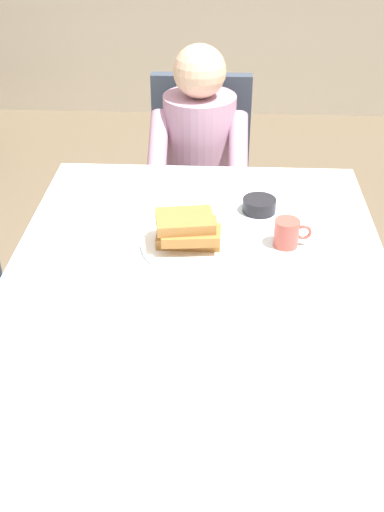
% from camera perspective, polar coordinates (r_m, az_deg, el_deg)
% --- Properties ---
extents(ground_plane, '(14.00, 14.00, 0.00)m').
position_cam_1_polar(ground_plane, '(2.24, 0.40, -17.93)').
color(ground_plane, brown).
extents(dining_table_main, '(1.12, 1.52, 0.74)m').
position_cam_1_polar(dining_table_main, '(1.78, 0.48, -4.68)').
color(dining_table_main, silver).
rests_on(dining_table_main, ground).
extents(chair_diner, '(0.44, 0.45, 0.93)m').
position_cam_1_polar(chair_diner, '(2.85, 0.74, 7.93)').
color(chair_diner, '#384251').
rests_on(chair_diner, ground).
extents(diner_person, '(0.40, 0.43, 1.12)m').
position_cam_1_polar(diner_person, '(2.65, 0.64, 9.21)').
color(diner_person, '#B2849E').
rests_on(diner_person, ground).
extents(plate_breakfast, '(0.28, 0.28, 0.02)m').
position_cam_1_polar(plate_breakfast, '(1.87, -0.35, 0.96)').
color(plate_breakfast, white).
rests_on(plate_breakfast, dining_table_main).
extents(breakfast_stack, '(0.20, 0.16, 0.09)m').
position_cam_1_polar(breakfast_stack, '(1.84, -0.39, 2.40)').
color(breakfast_stack, '#A36B33').
rests_on(breakfast_stack, plate_breakfast).
extents(cup_coffee, '(0.11, 0.08, 0.08)m').
position_cam_1_polar(cup_coffee, '(1.89, 8.70, 2.09)').
color(cup_coffee, '#B24C42').
rests_on(cup_coffee, dining_table_main).
extents(bowl_butter, '(0.11, 0.11, 0.04)m').
position_cam_1_polar(bowl_butter, '(2.07, 6.16, 4.63)').
color(bowl_butter, black).
rests_on(bowl_butter, dining_table_main).
extents(syrup_pitcher, '(0.08, 0.08, 0.07)m').
position_cam_1_polar(syrup_pitcher, '(2.01, -6.24, 4.27)').
color(syrup_pitcher, silver).
rests_on(syrup_pitcher, dining_table_main).
extents(fork_left_of_plate, '(0.03, 0.18, 0.00)m').
position_cam_1_polar(fork_left_of_plate, '(1.87, -6.19, 0.64)').
color(fork_left_of_plate, silver).
rests_on(fork_left_of_plate, dining_table_main).
extents(knife_right_of_plate, '(0.02, 0.20, 0.00)m').
position_cam_1_polar(knife_right_of_plate, '(1.86, 5.49, 0.34)').
color(knife_right_of_plate, silver).
rests_on(knife_right_of_plate, dining_table_main).
extents(spoon_near_edge, '(0.15, 0.05, 0.00)m').
position_cam_1_polar(spoon_near_edge, '(1.63, -0.84, -4.86)').
color(spoon_near_edge, silver).
rests_on(spoon_near_edge, dining_table_main).
extents(napkin_folded, '(0.18, 0.13, 0.01)m').
position_cam_1_polar(napkin_folded, '(1.77, -9.80, -1.71)').
color(napkin_folded, white).
rests_on(napkin_folded, dining_table_main).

